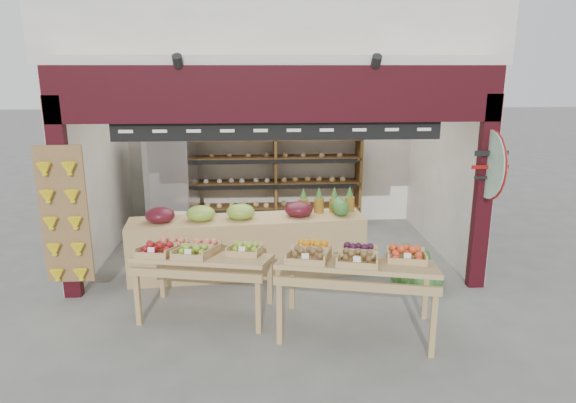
# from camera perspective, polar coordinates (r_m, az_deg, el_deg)

# --- Properties ---
(ground) EXTENTS (60.00, 60.00, 0.00)m
(ground) POSITION_cam_1_polar(r_m,az_deg,el_deg) (8.12, -1.33, -6.75)
(ground) COLOR #60615C
(ground) RESTS_ON ground
(shop_structure) EXTENTS (6.36, 5.12, 5.40)m
(shop_structure) POSITION_cam_1_polar(r_m,az_deg,el_deg) (9.21, -1.87, 20.64)
(shop_structure) COLOR white
(shop_structure) RESTS_ON ground
(banana_board) EXTENTS (0.60, 0.15, 1.80)m
(banana_board) POSITION_cam_1_polar(r_m,az_deg,el_deg) (7.09, -23.65, -1.77)
(banana_board) COLOR olive
(banana_board) RESTS_ON ground
(gift_sign) EXTENTS (0.04, 0.93, 0.92)m
(gift_sign) POSITION_cam_1_polar(r_m,az_deg,el_deg) (7.18, 21.49, 3.86)
(gift_sign) COLOR #A6D1BC
(gift_sign) RESTS_ON ground
(back_shelving) EXTENTS (3.22, 0.53, 1.97)m
(back_shelving) POSITION_cam_1_polar(r_m,az_deg,el_deg) (9.65, -1.42, 4.39)
(back_shelving) COLOR brown
(back_shelving) RESTS_ON ground
(refrigerator) EXTENTS (0.86, 0.86, 2.00)m
(refrigerator) POSITION_cam_1_polar(r_m,az_deg,el_deg) (9.34, -12.73, 2.18)
(refrigerator) COLOR #ABADB2
(refrigerator) RESTS_ON ground
(cardboard_stack) EXTENTS (0.98, 0.71, 0.65)m
(cardboard_stack) POSITION_cam_1_polar(r_m,az_deg,el_deg) (8.70, -11.00, -3.87)
(cardboard_stack) COLOR beige
(cardboard_stack) RESTS_ON ground
(mid_counter) EXTENTS (3.46, 0.99, 1.07)m
(mid_counter) POSITION_cam_1_polar(r_m,az_deg,el_deg) (7.58, -4.55, -4.65)
(mid_counter) COLOR tan
(mid_counter) RESTS_ON ground
(display_table_left) EXTENTS (1.71, 1.16, 1.01)m
(display_table_left) POSITION_cam_1_polar(r_m,az_deg,el_deg) (6.37, -10.04, -5.74)
(display_table_left) COLOR tan
(display_table_left) RESTS_ON ground
(display_table_right) EXTENTS (1.93, 1.34, 1.10)m
(display_table_right) POSITION_cam_1_polar(r_m,az_deg,el_deg) (5.90, 7.07, -6.44)
(display_table_right) COLOR tan
(display_table_right) RESTS_ON ground
(watermelon_pile) EXTENTS (0.71, 0.73, 0.55)m
(watermelon_pile) POSITION_cam_1_polar(r_m,az_deg,el_deg) (7.47, 13.99, -7.48)
(watermelon_pile) COLOR #17471C
(watermelon_pile) RESTS_ON ground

